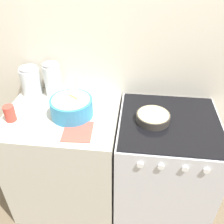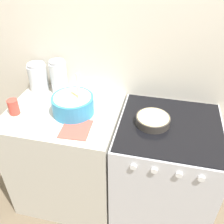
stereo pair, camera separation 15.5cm
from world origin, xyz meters
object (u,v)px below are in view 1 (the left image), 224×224
mixing_bowl (72,106)px  storage_jar_middle (53,82)px  stove (163,167)px  baking_pan (153,117)px  tin_can (10,113)px  storage_jar_left (31,83)px

mixing_bowl → storage_jar_middle: size_ratio=1.18×
stove → storage_jar_middle: storage_jar_middle is taller
stove → baking_pan: bearing=-175.5°
mixing_bowl → tin_can: bearing=-165.4°
tin_can → mixing_bowl: bearing=14.6°
storage_jar_left → tin_can: (-0.02, -0.36, -0.04)m
storage_jar_middle → stove: bearing=-15.5°
storage_jar_left → mixing_bowl: bearing=-33.4°
baking_pan → tin_can: size_ratio=2.03×
stove → baking_pan: size_ratio=4.00×
mixing_bowl → storage_jar_middle: (-0.21, 0.26, 0.04)m
mixing_bowl → baking_pan: bearing=-0.1°
storage_jar_left → storage_jar_middle: storage_jar_middle is taller
baking_pan → storage_jar_middle: 0.82m
storage_jar_left → storage_jar_middle: size_ratio=0.84×
stove → storage_jar_middle: (-0.89, 0.25, 0.58)m
storage_jar_left → storage_jar_middle: bearing=-0.0°
stove → storage_jar_left: 1.24m
stove → storage_jar_middle: 1.09m
mixing_bowl → storage_jar_middle: 0.33m
baking_pan → storage_jar_left: storage_jar_left is taller
stove → tin_can: (-1.09, -0.11, 0.52)m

